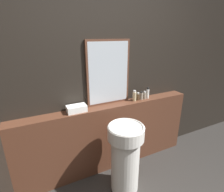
{
  "coord_description": "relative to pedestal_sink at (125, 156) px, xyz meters",
  "views": [
    {
      "loc": [
        -0.9,
        -0.3,
        1.82
      ],
      "look_at": [
        -0.01,
        1.49,
        1.1
      ],
      "focal_mm": 28.0,
      "sensor_mm": 36.0,
      "label": 1
    }
  ],
  "objects": [
    {
      "name": "wall_back",
      "position": [
        0.01,
        0.57,
        0.78
      ],
      "size": [
        8.0,
        0.06,
        2.5
      ],
      "color": "black",
      "rests_on": "ground_plane"
    },
    {
      "name": "conditioner_bottle",
      "position": [
        0.45,
        0.44,
        0.52
      ],
      "size": [
        0.04,
        0.04,
        0.11
      ],
      "color": "#4C3823",
      "rests_on": "vanity_counter"
    },
    {
      "name": "mirror",
      "position": [
        0.03,
        0.52,
        0.88
      ],
      "size": [
        0.58,
        0.03,
        0.82
      ],
      "color": "#563323",
      "rests_on": "vanity_counter"
    },
    {
      "name": "vanity_counter",
      "position": [
        0.01,
        0.44,
        -0.0
      ],
      "size": [
        2.46,
        0.19,
        0.94
      ],
      "color": "#512D1E",
      "rests_on": "ground_plane"
    },
    {
      "name": "hand_soap_bottle",
      "position": [
        0.62,
        0.44,
        0.55
      ],
      "size": [
        0.04,
        0.04,
        0.17
      ],
      "color": "white",
      "rests_on": "vanity_counter"
    },
    {
      "name": "lotion_bottle",
      "position": [
        0.51,
        0.44,
        0.52
      ],
      "size": [
        0.04,
        0.04,
        0.12
      ],
      "color": "gray",
      "rests_on": "vanity_counter"
    },
    {
      "name": "body_wash_bottle",
      "position": [
        0.56,
        0.44,
        0.52
      ],
      "size": [
        0.04,
        0.04,
        0.11
      ],
      "color": "gray",
      "rests_on": "vanity_counter"
    },
    {
      "name": "towel_stack",
      "position": [
        -0.42,
        0.44,
        0.51
      ],
      "size": [
        0.23,
        0.13,
        0.08
      ],
      "color": "white",
      "rests_on": "vanity_counter"
    },
    {
      "name": "pedestal_sink",
      "position": [
        0.0,
        0.0,
        0.0
      ],
      "size": [
        0.41,
        0.41,
        0.87
      ],
      "color": "silver",
      "rests_on": "ground_plane"
    },
    {
      "name": "shampoo_bottle",
      "position": [
        0.39,
        0.44,
        0.54
      ],
      "size": [
        0.05,
        0.05,
        0.15
      ],
      "color": "#C6B284",
      "rests_on": "vanity_counter"
    }
  ]
}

